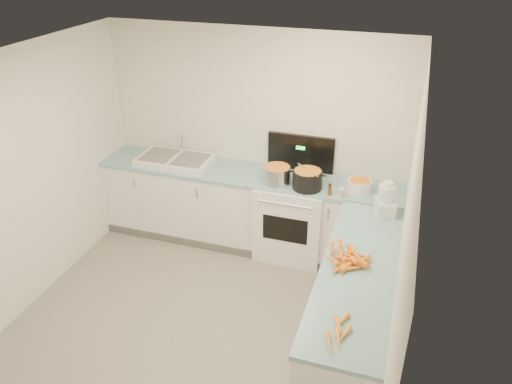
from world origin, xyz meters
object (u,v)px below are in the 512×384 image
(mixing_bowl, at_px, (359,185))
(sink, at_px, (175,160))
(stove, at_px, (292,217))
(spice_jar, at_px, (341,194))
(extract_bottle, at_px, (330,190))
(food_processor, at_px, (386,201))
(black_pot, at_px, (307,180))
(steel_pot, at_px, (277,176))

(mixing_bowl, bearing_deg, sink, 179.04)
(stove, relative_size, spice_jar, 15.19)
(stove, xyz_separation_m, sink, (-1.45, 0.02, 0.50))
(extract_bottle, distance_m, food_processor, 0.63)
(food_processor, bearing_deg, sink, 169.35)
(black_pot, distance_m, extract_bottle, 0.27)
(black_pot, relative_size, spice_jar, 3.52)
(extract_bottle, relative_size, food_processor, 0.30)
(sink, bearing_deg, black_pot, -5.40)
(sink, xyz_separation_m, black_pot, (1.63, -0.15, 0.05))
(black_pot, height_order, extract_bottle, black_pot)
(steel_pot, height_order, food_processor, food_processor)
(stove, bearing_deg, black_pot, -37.92)
(sink, relative_size, extract_bottle, 8.17)
(extract_bottle, bearing_deg, spice_jar, -9.33)
(mixing_bowl, bearing_deg, extract_bottle, -145.98)
(mixing_bowl, xyz_separation_m, extract_bottle, (-0.28, -0.19, -0.01))
(mixing_bowl, bearing_deg, steel_pot, -173.01)
(steel_pot, relative_size, extract_bottle, 2.83)
(steel_pot, bearing_deg, extract_bottle, -7.91)
(sink, height_order, steel_pot, sink)
(stove, height_order, sink, stove)
(spice_jar, bearing_deg, black_pot, 166.36)
(spice_jar, xyz_separation_m, food_processor, (0.45, -0.22, 0.11))
(black_pot, xyz_separation_m, mixing_bowl, (0.54, 0.12, -0.03))
(extract_bottle, bearing_deg, sink, 173.16)
(stove, distance_m, sink, 1.54)
(black_pot, relative_size, food_processor, 0.89)
(sink, relative_size, mixing_bowl, 3.32)
(sink, xyz_separation_m, mixing_bowl, (2.16, -0.04, 0.02))
(stove, height_order, black_pot, stove)
(stove, distance_m, extract_bottle, 0.71)
(mixing_bowl, xyz_separation_m, food_processor, (0.30, -0.43, 0.09))
(steel_pot, relative_size, black_pot, 0.95)
(steel_pot, height_order, mixing_bowl, steel_pot)
(mixing_bowl, relative_size, food_processor, 0.73)
(sink, xyz_separation_m, spice_jar, (2.01, -0.25, 0.01))
(steel_pot, bearing_deg, food_processor, -15.25)
(food_processor, bearing_deg, stove, 156.17)
(stove, height_order, food_processor, stove)
(stove, xyz_separation_m, mixing_bowl, (0.71, -0.02, 0.53))
(stove, distance_m, mixing_bowl, 0.89)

